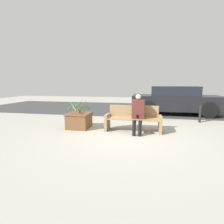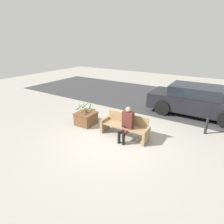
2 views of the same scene
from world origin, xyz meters
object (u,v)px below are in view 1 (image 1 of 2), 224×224
bench (133,119)px  bollard_post (200,114)px  planter_box (79,120)px  potted_plant (79,106)px  person_seated (138,112)px  parked_car (175,100)px

bench → bollard_post: size_ratio=2.68×
bench → planter_box: 1.90m
planter_box → potted_plant: (0.01, 0.00, 0.51)m
bench → planter_box: size_ratio=2.25×
potted_plant → bollard_post: 4.81m
person_seated → planter_box: (-2.06, 0.19, -0.37)m
person_seated → potted_plant: 2.06m
planter_box → bollard_post: (4.45, 1.81, 0.07)m
potted_plant → parked_car: (3.73, 3.68, -0.07)m
potted_plant → bollard_post: (4.44, 1.81, -0.43)m
potted_plant → parked_car: bearing=44.7°
person_seated → potted_plant: (-2.05, 0.19, 0.14)m
planter_box → parked_car: (3.74, 3.69, 0.43)m
person_seated → potted_plant: bearing=174.6°
person_seated → potted_plant: person_seated is taller
planter_box → bollard_post: bollard_post is taller
bench → bollard_post: 3.13m
person_seated → planter_box: size_ratio=1.51×
planter_box → person_seated: bearing=-5.3°
potted_plant → person_seated: bearing=-5.4°
person_seated → parked_car: size_ratio=0.28×
bench → planter_box: bench is taller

